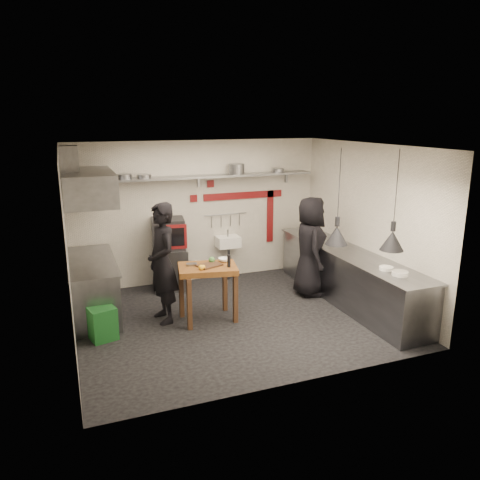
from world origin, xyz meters
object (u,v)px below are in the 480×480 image
object	(u,v)px
oven_stand	(171,269)
chef_left	(162,263)
chef_right	(310,247)
green_bin	(102,323)
combi_oven	(168,234)
prep_table	(208,293)

from	to	relation	value
oven_stand	chef_left	xyz separation A→B (m)	(-0.43, -1.40, 0.57)
chef_right	green_bin	bearing A→B (deg)	113.55
chef_right	chef_left	bearing A→B (deg)	109.74
oven_stand	combi_oven	bearing A→B (deg)	120.14
combi_oven	chef_left	world-z (taller)	chef_left
green_bin	chef_left	size ratio (longest dim) A/B	0.26
oven_stand	chef_left	bearing A→B (deg)	-98.49
chef_left	prep_table	bearing A→B (deg)	63.42
prep_table	chef_right	world-z (taller)	chef_right
green_bin	chef_left	xyz separation A→B (m)	(1.00, 0.33, 0.72)
chef_left	chef_right	distance (m)	2.79
green_bin	chef_left	distance (m)	1.28
combi_oven	green_bin	distance (m)	2.42
green_bin	prep_table	world-z (taller)	prep_table
combi_oven	prep_table	bearing A→B (deg)	-72.47
oven_stand	prep_table	world-z (taller)	prep_table
prep_table	oven_stand	bearing A→B (deg)	109.67
combi_oven	prep_table	size ratio (longest dim) A/B	0.65
green_bin	chef_left	bearing A→B (deg)	18.39
combi_oven	green_bin	size ratio (longest dim) A/B	1.20
green_bin	chef_right	size ratio (longest dim) A/B	0.27
chef_left	chef_right	bearing A→B (deg)	86.57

